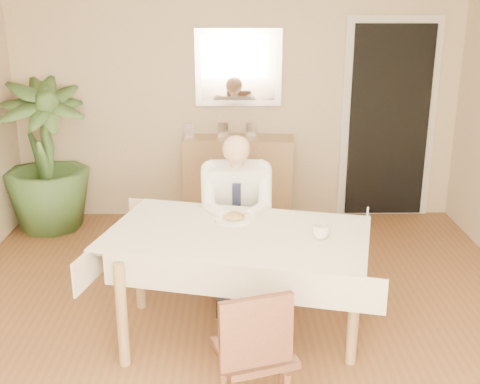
{
  "coord_description": "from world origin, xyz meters",
  "views": [
    {
      "loc": [
        -0.06,
        -3.57,
        2.24
      ],
      "look_at": [
        0.0,
        0.35,
        0.95
      ],
      "focal_mm": 45.0,
      "sensor_mm": 36.0,
      "label": 1
    }
  ],
  "objects_px": {
    "coffee_mug": "(321,232)",
    "potted_palm": "(45,156)",
    "chair_near": "(255,350)",
    "chair_far": "(236,218)",
    "dining_table": "(237,244)",
    "sideboard": "(239,179)",
    "seated_man": "(237,210)"
  },
  "relations": [
    {
      "from": "dining_table",
      "to": "seated_man",
      "type": "relative_size",
      "value": 1.57
    },
    {
      "from": "potted_palm",
      "to": "dining_table",
      "type": "bearing_deg",
      "value": -47.45
    },
    {
      "from": "coffee_mug",
      "to": "potted_palm",
      "type": "bearing_deg",
      "value": 138.23
    },
    {
      "from": "potted_palm",
      "to": "chair_far",
      "type": "bearing_deg",
      "value": -31.52
    },
    {
      "from": "coffee_mug",
      "to": "chair_far",
      "type": "bearing_deg",
      "value": 118.16
    },
    {
      "from": "chair_near",
      "to": "seated_man",
      "type": "distance_m",
      "value": 1.54
    },
    {
      "from": "chair_near",
      "to": "seated_man",
      "type": "bearing_deg",
      "value": 75.52
    },
    {
      "from": "dining_table",
      "to": "chair_near",
      "type": "bearing_deg",
      "value": -71.0
    },
    {
      "from": "dining_table",
      "to": "sideboard",
      "type": "bearing_deg",
      "value": 102.92
    },
    {
      "from": "dining_table",
      "to": "sideboard",
      "type": "relative_size",
      "value": 1.78
    },
    {
      "from": "chair_far",
      "to": "sideboard",
      "type": "xyz_separation_m",
      "value": [
        0.04,
        1.33,
        -0.08
      ]
    },
    {
      "from": "seated_man",
      "to": "sideboard",
      "type": "height_order",
      "value": "seated_man"
    },
    {
      "from": "chair_near",
      "to": "coffee_mug",
      "type": "bearing_deg",
      "value": 43.6
    },
    {
      "from": "coffee_mug",
      "to": "chair_near",
      "type": "bearing_deg",
      "value": -118.77
    },
    {
      "from": "chair_far",
      "to": "sideboard",
      "type": "height_order",
      "value": "chair_far"
    },
    {
      "from": "seated_man",
      "to": "potted_palm",
      "type": "height_order",
      "value": "potted_palm"
    },
    {
      "from": "coffee_mug",
      "to": "potted_palm",
      "type": "height_order",
      "value": "potted_palm"
    },
    {
      "from": "chair_far",
      "to": "sideboard",
      "type": "distance_m",
      "value": 1.33
    },
    {
      "from": "seated_man",
      "to": "sideboard",
      "type": "bearing_deg",
      "value": 88.73
    },
    {
      "from": "chair_near",
      "to": "potted_palm",
      "type": "relative_size",
      "value": 0.55
    },
    {
      "from": "dining_table",
      "to": "sideboard",
      "type": "height_order",
      "value": "sideboard"
    },
    {
      "from": "sideboard",
      "to": "potted_palm",
      "type": "xyz_separation_m",
      "value": [
        -1.89,
        -0.19,
        0.3
      ]
    },
    {
      "from": "chair_near",
      "to": "coffee_mug",
      "type": "xyz_separation_m",
      "value": [
        0.45,
        0.82,
        0.34
      ]
    },
    {
      "from": "dining_table",
      "to": "sideboard",
      "type": "distance_m",
      "value": 2.23
    },
    {
      "from": "chair_near",
      "to": "potted_palm",
      "type": "distance_m",
      "value": 3.54
    },
    {
      "from": "sideboard",
      "to": "coffee_mug",
      "type": "bearing_deg",
      "value": -73.24
    },
    {
      "from": "chair_far",
      "to": "chair_near",
      "type": "bearing_deg",
      "value": -84.15
    },
    {
      "from": "sideboard",
      "to": "potted_palm",
      "type": "distance_m",
      "value": 1.92
    },
    {
      "from": "sideboard",
      "to": "dining_table",
      "type": "bearing_deg",
      "value": -86.22
    },
    {
      "from": "chair_near",
      "to": "sideboard",
      "type": "bearing_deg",
      "value": 73.24
    },
    {
      "from": "chair_near",
      "to": "chair_far",
      "type": "bearing_deg",
      "value": 75.02
    },
    {
      "from": "seated_man",
      "to": "sideboard",
      "type": "xyz_separation_m",
      "value": [
        0.04,
        1.62,
        -0.25
      ]
    }
  ]
}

